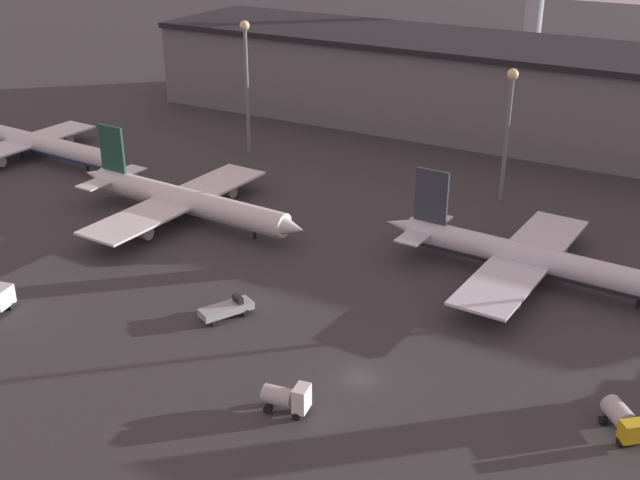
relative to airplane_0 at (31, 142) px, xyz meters
name	(u,v)px	position (x,y,z in m)	size (l,w,h in m)	color
ground	(359,378)	(88.05, -34.70, -3.04)	(600.00, 600.00, 0.00)	#383538
terminal_building	(581,99)	(88.05, 59.17, 6.29)	(185.07, 30.32, 18.58)	slate
airplane_0	(31,142)	(0.00, 0.00, 0.00)	(48.09, 28.75, 12.76)	white
airplane_1	(184,200)	(44.57, -9.64, 0.20)	(44.06, 35.45, 12.83)	white
airplane_2	(533,260)	(97.41, -3.12, 0.07)	(44.37, 33.99, 12.68)	silver
service_vehicle_0	(227,309)	(68.09, -31.11, -1.91)	(5.06, 6.97, 2.43)	#9EA3A8
service_vehicle_2	(287,398)	(84.49, -43.52, -1.33)	(5.01, 2.85, 3.33)	white
service_vehicle_3	(623,420)	(114.21, -30.44, -1.40)	(5.04, 5.34, 2.82)	gold
lamp_post_0	(246,70)	(34.00, 23.30, 12.87)	(1.80, 1.80, 25.02)	slate
lamp_post_1	(509,117)	(84.49, 23.30, 11.07)	(1.80, 1.80, 21.79)	slate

